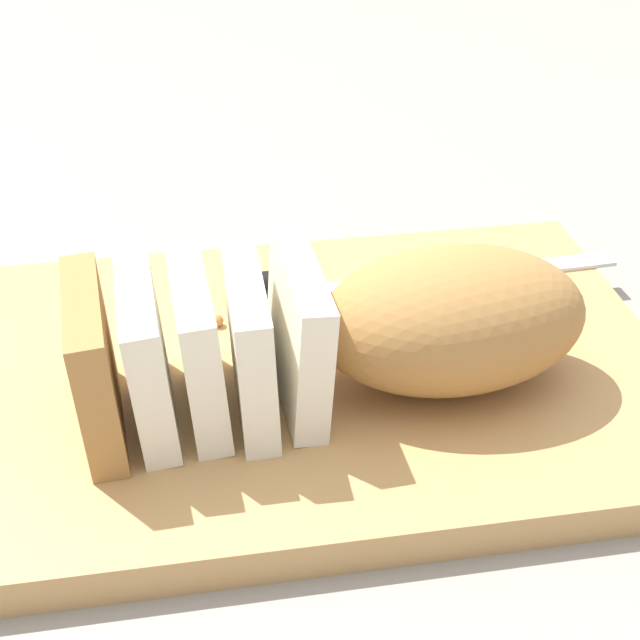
{
  "coord_description": "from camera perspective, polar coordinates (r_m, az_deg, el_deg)",
  "views": [
    {
      "loc": [
        0.07,
        0.5,
        0.38
      ],
      "look_at": [
        0.0,
        0.0,
        0.05
      ],
      "focal_mm": 54.88,
      "sensor_mm": 36.0,
      "label": 1
    }
  ],
  "objects": [
    {
      "name": "crumb_near_knife",
      "position": [
        0.66,
        -4.38,
        0.58
      ],
      "size": [
        0.0,
        0.0,
        0.0
      ],
      "primitive_type": "sphere",
      "color": "#996633",
      "rests_on": "cutting_board"
    },
    {
      "name": "crumb_stray_right",
      "position": [
        0.63,
        5.93,
        -1.52
      ],
      "size": [
        0.01,
        0.01,
        0.01
      ],
      "primitive_type": "sphere",
      "color": "#996633",
      "rests_on": "cutting_board"
    },
    {
      "name": "ground_plane",
      "position": [
        0.63,
        0.0,
        -4.04
      ],
      "size": [
        3.0,
        3.0,
        0.0
      ],
      "primitive_type": "plane",
      "color": "gray"
    },
    {
      "name": "bread_knife",
      "position": [
        0.68,
        0.57,
        2.19
      ],
      "size": [
        0.29,
        0.04,
        0.02
      ],
      "rotation": [
        0.0,
        0.0,
        3.23
      ],
      "color": "silver",
      "rests_on": "cutting_board"
    },
    {
      "name": "cutting_board",
      "position": [
        0.62,
        0.0,
        -3.2
      ],
      "size": [
        0.45,
        0.33,
        0.02
      ],
      "primitive_type": "cube",
      "rotation": [
        0.0,
        0.0,
        0.04
      ],
      "color": "tan",
      "rests_on": "ground_plane"
    },
    {
      "name": "bread_loaf",
      "position": [
        0.57,
        2.3,
        -0.59
      ],
      "size": [
        0.31,
        0.13,
        0.09
      ],
      "rotation": [
        0.0,
        0.0,
        0.06
      ],
      "color": "#A8753D",
      "rests_on": "cutting_board"
    },
    {
      "name": "crumb_near_loaf",
      "position": [
        0.65,
        -6.0,
        -0.05
      ],
      "size": [
        0.01,
        0.01,
        0.01
      ],
      "primitive_type": "sphere",
      "color": "#996633",
      "rests_on": "cutting_board"
    },
    {
      "name": "crumb_stray_left",
      "position": [
        0.68,
        -2.47,
        1.41
      ],
      "size": [
        0.01,
        0.01,
        0.01
      ],
      "primitive_type": "sphere",
      "color": "#996633",
      "rests_on": "cutting_board"
    }
  ]
}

